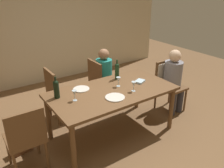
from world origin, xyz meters
The scene contains 18 objects.
ground_plane centered at (0.00, 0.00, 0.00)m, with size 10.00×10.00×0.00m, color brown.
rear_room_partition centered at (0.00, 2.69, 1.35)m, with size 6.40×0.12×2.70m, color beige.
dining_table centered at (0.00, 0.00, 0.68)m, with size 1.86×0.98×0.76m.
chair_right_end centered at (1.31, 0.12, 0.59)m, with size 0.44×0.46×0.92m.
chair_far_right centered at (0.33, 0.87, 0.53)m, with size 0.44×0.44×0.92m.
chair_far_left centered at (-0.51, 0.87, 0.53)m, with size 0.44×0.44×0.92m.
chair_left_end centered at (-1.31, -0.09, 0.53)m, with size 0.44×0.44×0.92m.
person_woman_host centered at (1.31, -0.03, 0.67)m, with size 0.32×0.37×1.16m.
person_man_bearded centered at (0.44, 0.87, 0.65)m, with size 0.34×0.30×1.12m.
wine_bottle_tall_green centered at (-0.76, 0.23, 0.90)m, with size 0.08×0.08×0.31m.
wine_bottle_dark_red centered at (0.31, 0.31, 0.90)m, with size 0.07×0.07×0.33m.
wine_glass_near_left centered at (0.16, 0.06, 0.86)m, with size 0.07×0.07×0.15m.
wine_glass_centre centered at (0.24, -0.20, 0.86)m, with size 0.07×0.07×0.15m.
wine_glass_near_right centered at (-0.59, 0.02, 0.86)m, with size 0.07×0.07×0.15m.
dinner_plate_host centered at (-0.10, -0.22, 0.76)m, with size 0.27×0.27×0.01m, color silver.
dinner_plate_guest_left centered at (-0.36, 0.28, 0.76)m, with size 0.24×0.24×0.01m, color silver.
folded_napkin centered at (0.53, -0.01, 0.77)m, with size 0.16×0.12×0.03m, color #ADC6D6.
handbag centered at (-1.31, 0.35, 0.11)m, with size 0.28×0.12×0.22m, color brown.
Camera 1 is at (-1.76, -2.56, 2.24)m, focal length 37.47 mm.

